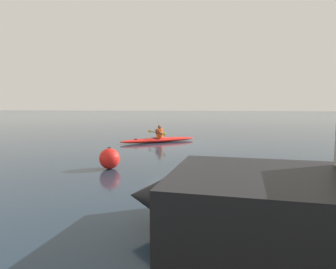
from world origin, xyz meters
name	(u,v)px	position (x,y,z in m)	size (l,w,h in m)	color
ground_plane	(171,146)	(0.00, 0.00, 0.00)	(160.00, 160.00, 0.00)	#1E2D3D
kayak	(159,140)	(0.86, -1.32, 0.13)	(4.10, 3.01, 0.26)	red
kayaker	(159,132)	(0.83, -1.34, 0.55)	(1.34, 1.99, 0.71)	#E04C14
mooring_buoy_orange_mid	(110,159)	(1.36, 5.73, 0.34)	(0.68, 0.68, 0.72)	red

